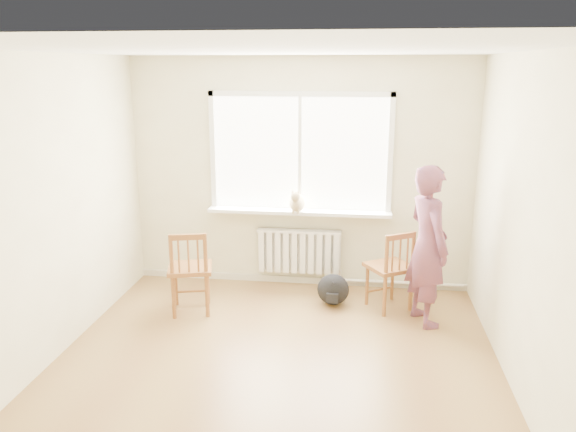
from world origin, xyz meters
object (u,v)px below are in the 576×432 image
(chair_right, at_px, (392,270))
(cat, at_px, (297,202))
(backpack, at_px, (333,289))
(person, at_px, (428,246))
(chair_left, at_px, (190,272))

(chair_right, distance_m, cat, 1.33)
(cat, relative_size, backpack, 1.21)
(cat, height_order, backpack, cat)
(cat, xyz_separation_m, backpack, (0.46, -0.41, -0.89))
(cat, bearing_deg, person, -24.86)
(person, bearing_deg, backpack, 49.55)
(backpack, bearing_deg, chair_left, -164.53)
(person, bearing_deg, chair_right, 28.40)
(chair_left, height_order, person, person)
(chair_right, xyz_separation_m, backpack, (-0.63, 0.05, -0.28))
(chair_right, bearing_deg, backpack, -36.86)
(person, bearing_deg, chair_left, 69.90)
(person, distance_m, cat, 1.60)
(person, relative_size, cat, 3.84)
(chair_left, bearing_deg, chair_right, 175.38)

